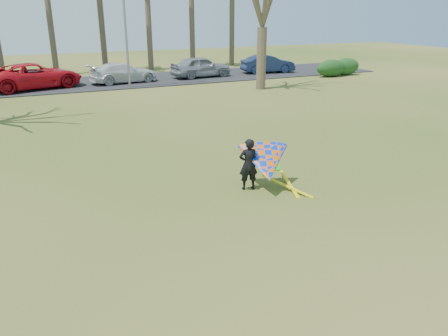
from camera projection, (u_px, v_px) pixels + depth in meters
name	position (u px, v px, depth m)	size (l,w,h in m)	color
ground	(259.00, 238.00, 10.30)	(100.00, 100.00, 0.00)	#264C10
parking_strip	(93.00, 83.00, 31.67)	(46.00, 7.00, 0.06)	black
streetlight	(127.00, 19.00, 28.42)	(2.28, 0.18, 8.00)	gray
hedge_near	(331.00, 68.00, 34.71)	(2.67, 1.21, 1.34)	#153915
hedge_far	(346.00, 67.00, 35.53)	(2.48, 1.16, 1.38)	#163D16
car_2	(35.00, 76.00, 29.10)	(2.79, 6.05, 1.68)	red
car_3	(123.00, 73.00, 31.49)	(1.97, 4.84, 1.40)	silver
car_4	(201.00, 67.00, 34.03)	(1.90, 4.72, 1.61)	gray
car_5	(268.00, 64.00, 36.43)	(1.54, 4.41, 1.45)	#182449
kite_flyer	(264.00, 163.00, 12.80)	(2.13, 2.39, 2.02)	black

